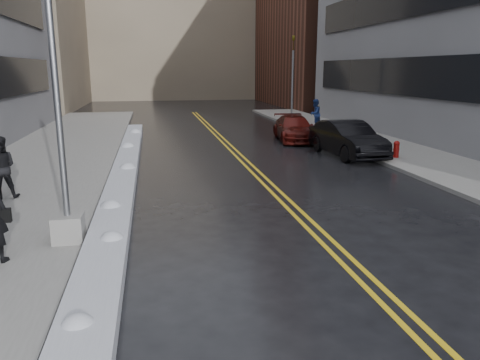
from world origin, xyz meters
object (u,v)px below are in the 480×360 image
pedestrian_b (0,167)px  pedestrian_east (315,114)px  fire_hydrant (396,148)px  car_black (347,139)px  traffic_signal (293,76)px  car_maroon (294,128)px  lamppost (60,135)px

pedestrian_b → pedestrian_east: 20.68m
fire_hydrant → pedestrian_b: size_ratio=0.39×
car_black → traffic_signal: bearing=79.9°
fire_hydrant → pedestrian_b: pedestrian_b is taller
pedestrian_east → traffic_signal: bearing=-122.4°
traffic_signal → car_maroon: traffic_signal is taller
car_maroon → car_black: bearing=-73.1°
lamppost → pedestrian_b: (-2.51, 4.11, -1.46)m
fire_hydrant → pedestrian_b: 15.32m
lamppost → traffic_signal: bearing=61.8°
car_black → car_maroon: car_black is taller
fire_hydrant → traffic_signal: 14.30m
traffic_signal → pedestrian_b: bearing=-128.7°
pedestrian_east → car_black: size_ratio=0.38×
fire_hydrant → car_black: 2.20m
car_maroon → pedestrian_b: bearing=-133.1°
pedestrian_east → car_maroon: size_ratio=0.40×
pedestrian_east → car_black: 9.28m
traffic_signal → pedestrian_b: size_ratio=3.24×
lamppost → pedestrian_east: (12.31, 18.53, -1.45)m
fire_hydrant → pedestrian_east: pedestrian_east is taller
fire_hydrant → car_maroon: size_ratio=0.16×
traffic_signal → car_black: bearing=-95.3°
car_maroon → fire_hydrant: bearing=-61.6°
fire_hydrant → pedestrian_east: (0.01, 10.53, 0.53)m
pedestrian_b → car_maroon: (12.20, 10.38, -0.40)m
lamppost → fire_hydrant: bearing=33.0°
lamppost → pedestrian_b: size_ratio=4.11×
pedestrian_east → car_maroon: (-2.62, -4.04, -0.40)m
pedestrian_b → car_black: 14.16m
car_maroon → pedestrian_east: bearing=63.5°
pedestrian_b → pedestrian_east: (14.82, 14.41, 0.00)m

